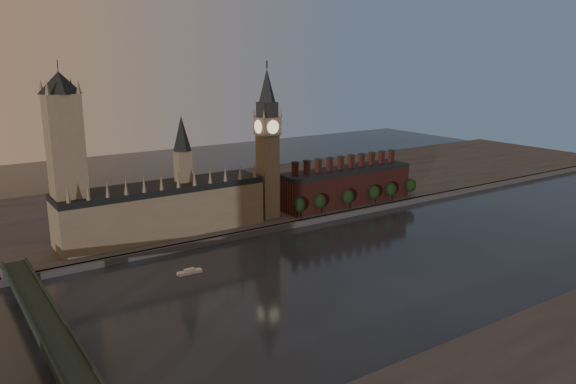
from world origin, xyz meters
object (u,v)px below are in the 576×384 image
Objects in this scene: westminster_bridge at (57,345)px; river_boat at (190,272)px; victoria_tower at (66,157)px; big_ben at (267,142)px.

river_boat is at bearing 34.99° from westminster_bridge.
big_ben is (130.00, -5.00, -2.26)m from victoria_tower.
victoria_tower is at bearing 127.99° from river_boat.
big_ben is 205.83m from westminster_bridge.
big_ben is at bearing 36.32° from river_boat.
westminster_bridge is at bearing -106.56° from victoria_tower.
river_boat is at bearing -54.61° from victoria_tower.
big_ben reaches higher than westminster_bridge.
victoria_tower is 95.93m from river_boat.
big_ben is 7.94× the size of river_boat.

